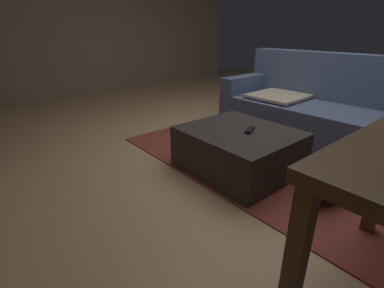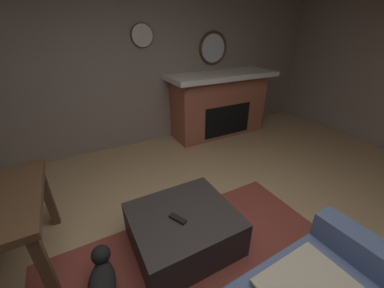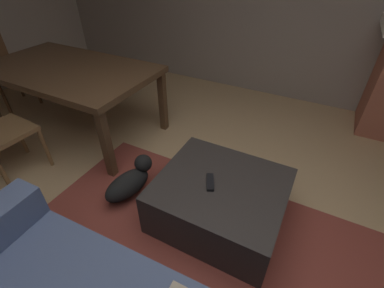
# 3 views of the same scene
# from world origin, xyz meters

# --- Properties ---
(floor) EXTENTS (9.36, 9.36, 0.00)m
(floor) POSITION_xyz_m (0.00, 0.00, 0.00)
(floor) COLOR tan
(area_rug) EXTENTS (2.60, 2.00, 0.01)m
(area_rug) POSITION_xyz_m (0.11, 0.05, 0.01)
(area_rug) COLOR brown
(area_rug) RESTS_ON ground
(ottoman_coffee_table) EXTENTS (0.90, 0.80, 0.38)m
(ottoman_coffee_table) POSITION_xyz_m (0.11, -0.53, 0.19)
(ottoman_coffee_table) COLOR #2D2826
(ottoman_coffee_table) RESTS_ON ground
(tv_remote) EXTENTS (0.11, 0.17, 0.02)m
(tv_remote) POSITION_xyz_m (0.18, -0.49, 0.39)
(tv_remote) COLOR black
(tv_remote) RESTS_ON ottoman_coffee_table
(dining_table) EXTENTS (1.79, 1.02, 0.74)m
(dining_table) POSITION_xyz_m (2.01, -0.97, 0.67)
(dining_table) COLOR #513823
(dining_table) RESTS_ON ground
(small_dog) EXTENTS (0.28, 0.48, 0.28)m
(small_dog) POSITION_xyz_m (0.85, -0.40, 0.17)
(small_dog) COLOR black
(small_dog) RESTS_ON ground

